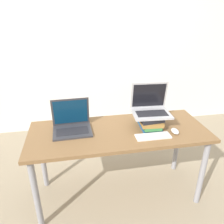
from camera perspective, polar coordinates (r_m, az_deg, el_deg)
The scene contains 8 objects.
ground_plane at distance 2.13m, azimuth 3.47°, elevation -25.95°, with size 14.00×14.00×0.00m, color gray.
wall_back at distance 3.15m, azimuth -4.17°, elevation 19.20°, with size 8.00×0.05×2.70m.
desk at distance 1.94m, azimuth 1.77°, elevation -6.96°, with size 1.54×0.62×0.71m.
laptop_left at distance 1.91m, azimuth -10.46°, elevation -3.24°, with size 0.33×0.26×0.27m.
book_stack at distance 1.95m, azimuth 9.77°, elevation -2.30°, with size 0.22×0.27×0.12m.
laptop_on_books at distance 1.94m, azimuth 10.01°, elevation 1.21°, with size 0.34×0.27×0.26m.
wireless_keyboard at distance 1.83m, azimuth 10.69°, elevation -6.23°, with size 0.29×0.10×0.01m.
mouse at distance 1.93m, azimuth 16.12°, elevation -4.82°, with size 0.06×0.10×0.03m.
Camera 1 is at (-0.36, -1.31, 1.64)m, focal length 35.00 mm.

